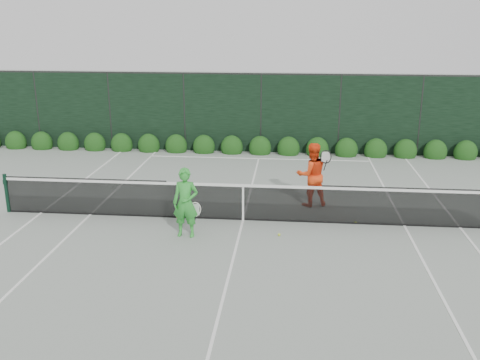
# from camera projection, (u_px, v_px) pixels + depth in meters

# --- Properties ---
(ground) EXTENTS (80.00, 80.00, 0.00)m
(ground) POSITION_uv_depth(u_px,v_px,m) (243.00, 220.00, 13.94)
(ground) COLOR gray
(ground) RESTS_ON ground
(tennis_net) EXTENTS (12.90, 0.10, 1.07)m
(tennis_net) POSITION_uv_depth(u_px,v_px,m) (242.00, 201.00, 13.79)
(tennis_net) COLOR #103221
(tennis_net) RESTS_ON ground
(player_woman) EXTENTS (0.67, 0.44, 1.69)m
(player_woman) POSITION_uv_depth(u_px,v_px,m) (186.00, 203.00, 12.70)
(player_woman) COLOR green
(player_woman) RESTS_ON ground
(player_man) EXTENTS (1.03, 0.90, 1.79)m
(player_man) POSITION_uv_depth(u_px,v_px,m) (312.00, 175.00, 14.80)
(player_man) COLOR #FF4415
(player_man) RESTS_ON ground
(court_lines) EXTENTS (11.03, 23.83, 0.01)m
(court_lines) POSITION_uv_depth(u_px,v_px,m) (243.00, 220.00, 13.94)
(court_lines) COLOR white
(court_lines) RESTS_ON ground
(windscreen_fence) EXTENTS (32.00, 21.07, 3.06)m
(windscreen_fence) POSITION_uv_depth(u_px,v_px,m) (231.00, 199.00, 10.92)
(windscreen_fence) COLOR black
(windscreen_fence) RESTS_ON ground
(hedge_row) EXTENTS (31.66, 0.65, 0.94)m
(hedge_row) POSITION_uv_depth(u_px,v_px,m) (260.00, 148.00, 20.68)
(hedge_row) COLOR #10360E
(hedge_row) RESTS_ON ground
(tennis_balls) EXTENTS (4.69, 1.07, 0.07)m
(tennis_balls) POSITION_uv_depth(u_px,v_px,m) (247.00, 223.00, 13.67)
(tennis_balls) COLOR #CEE533
(tennis_balls) RESTS_ON ground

